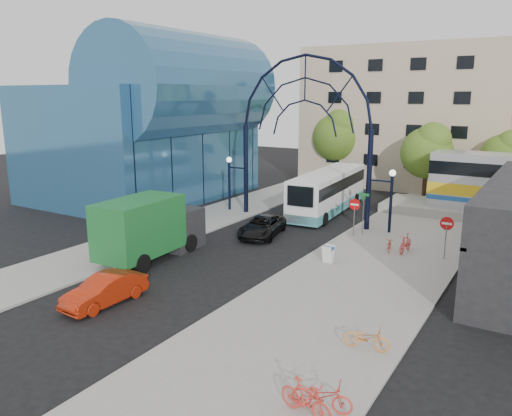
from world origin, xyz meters
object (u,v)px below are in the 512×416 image
Objects in this scene: bike_near_a at (390,244)px; bike_near_b at (405,243)px; red_sedan at (105,290)px; city_bus at (328,191)px; bike_far_a at (367,338)px; street_name_sign at (364,205)px; tree_north_c at (507,156)px; tree_north_b at (338,134)px; bike_far_b at (306,399)px; green_truck at (151,228)px; sandwich_board at (328,252)px; stop_sign at (354,208)px; gateway_arch at (305,105)px; bike_far_c at (322,396)px; tree_north_a at (428,150)px; black_suv at (262,226)px; do_not_enter_sign at (447,228)px.

bike_near_a is 0.82× the size of bike_near_b.
bike_near_b is (9.57, 14.40, 0.00)m from red_sedan.
city_bus reaches higher than bike_far_a.
bike_near_a is (2.65, -2.62, -1.61)m from street_name_sign.
city_bus is at bearing -139.72° from tree_north_c.
tree_north_b is 4.30× the size of bike_far_b.
green_truck reaches higher than bike_near_b.
bike_far_b is at bearing -79.39° from bike_near_b.
stop_sign is at bearing 97.57° from sandwich_board.
red_sedan is at bearing -109.00° from stop_sign.
bike_near_b is at bearing -100.69° from tree_north_c.
bike_near_b is at bearing -23.99° from gateway_arch.
bike_far_c is at bearing -7.95° from red_sedan.
tree_north_c is 3.51× the size of bike_near_b.
city_bus is at bearing -70.62° from tree_north_b.
tree_north_b is 16.15m from tree_north_c.
city_bus is (-4.86, 5.34, -0.43)m from street_name_sign.
black_suv is at bearing -111.41° from tree_north_a.
do_not_enter_sign is at bearing -19.99° from gateway_arch.
green_truck is at bearing 66.10° from bike_far_a.
city_bus is (4.22, -11.98, -3.56)m from tree_north_b.
tree_north_b is at bearing 172.88° from tree_north_c.
tree_north_b is (-9.08, 17.33, 3.14)m from street_name_sign.
city_bus is 26.96m from bike_far_b.
stop_sign is 1.46× the size of bike_far_a.
street_name_sign is 6.78m from sandwich_board.
do_not_enter_sign is at bearing 10.47° from bike_far_b.
tree_north_b is 1.66× the size of black_suv.
stop_sign is (4.80, -2.00, -6.56)m from gateway_arch.
bike_far_b is (10.23, -24.92, -1.02)m from city_bus.
green_truck reaches higher than red_sedan.
gateway_arch reaches higher than bike_far_b.
street_name_sign is at bearing 73.15° from red_sedan.
street_name_sign is at bearing 12.05° from bike_far_a.
tree_north_a is at bearing 56.26° from black_suv.
street_name_sign is 0.43× the size of tree_north_c.
bike_near_b is at bearing 17.98° from bike_far_b.
sandwich_board is 12.11m from red_sedan.
do_not_enter_sign is 0.38× the size of tree_north_c.
sandwich_board is 0.53× the size of bike_far_b.
sandwich_board is 10.20m from green_truck.
bike_far_a is at bearing -57.42° from black_suv.
tree_north_a is at bearing 0.92° from bike_far_a.
sandwich_board is at bearing -86.54° from street_name_sign.
stop_sign is at bearing 162.12° from do_not_enter_sign.
gateway_arch is 7.37× the size of bike_near_b.
city_bus reaches higher than stop_sign.
black_suv is (-11.51, -0.99, -1.31)m from do_not_enter_sign.
bike_near_a is 16.75m from bike_far_c.
street_name_sign is 4.06m from bike_near_a.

